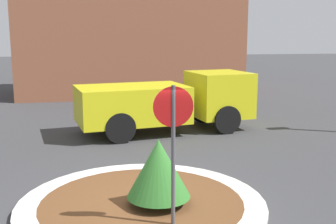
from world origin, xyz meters
TOP-DOWN VIEW (x-y plane):
  - ground_plane at (0.00, 0.00)m, footprint 120.00×120.00m
  - traffic_island at (0.00, 0.00)m, footprint 4.91×4.91m
  - stop_sign at (0.40, -1.13)m, footprint 0.68×0.07m
  - island_shrub at (0.30, -0.21)m, footprint 1.23×1.23m
  - utility_truck at (1.74, 6.44)m, footprint 6.34×3.12m
  - storefront_building at (1.41, 16.89)m, footprint 12.14×6.07m

SIDE VIEW (x-z plane):
  - ground_plane at x=0.00m, z-range 0.00..0.00m
  - traffic_island at x=0.00m, z-range 0.00..0.13m
  - island_shrub at x=0.30m, z-range 0.22..1.52m
  - utility_truck at x=1.74m, z-range 0.08..2.12m
  - stop_sign at x=0.40m, z-range 0.49..3.06m
  - storefront_building at x=1.41m, z-range 0.00..7.53m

